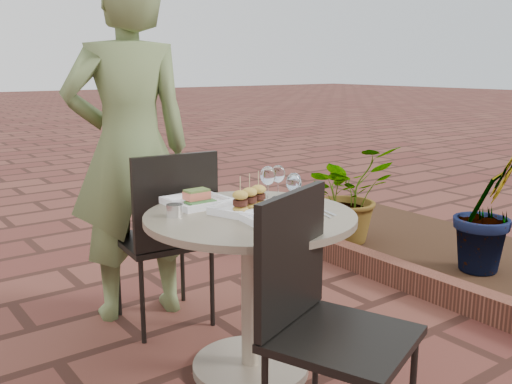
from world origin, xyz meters
TOP-DOWN VIEW (x-y plane):
  - ground at (0.00, 0.00)m, footprint 60.00×60.00m
  - cafe_table at (0.26, -0.17)m, footprint 0.90×0.90m
  - chair_far at (0.19, 0.43)m, footprint 0.48×0.48m
  - chair_near at (0.13, -0.74)m, footprint 0.57×0.57m
  - diner at (0.12, 0.72)m, footprint 0.74×0.57m
  - plate_salmon at (0.17, 0.11)m, footprint 0.26×0.26m
  - plate_sliders at (0.27, -0.15)m, footprint 0.33×0.33m
  - plate_tuna at (0.27, -0.32)m, footprint 0.27×0.27m
  - wine_glass_right at (0.46, -0.21)m, footprint 0.07×0.07m
  - wine_glass_mid at (0.45, -0.04)m, footprint 0.07×0.07m
  - wine_glass_far at (0.54, -0.01)m, footprint 0.07×0.07m
  - steel_ramekin at (-0.02, -0.02)m, footprint 0.08×0.08m
  - cutlery_set at (0.51, -0.32)m, footprint 0.15×0.24m
  - planter_curb at (1.60, 0.30)m, footprint 0.12×3.00m
  - mulch_bed at (2.30, 0.30)m, footprint 1.30×3.00m
  - potted_plant_a at (1.88, 0.83)m, footprint 0.73×0.66m
  - potted_plant_b at (2.13, -0.14)m, footprint 0.50×0.43m

SIDE VIEW (x-z plane):
  - ground at x=0.00m, z-range 0.00..0.00m
  - mulch_bed at x=2.30m, z-range 0.00..0.06m
  - planter_curb at x=1.60m, z-range 0.00..0.15m
  - potted_plant_a at x=1.88m, z-range 0.06..0.79m
  - potted_plant_b at x=2.13m, z-range 0.06..0.86m
  - cafe_table at x=0.26m, z-range 0.12..0.85m
  - chair_far at x=0.19m, z-range 0.08..1.01m
  - chair_near at x=0.13m, z-range 0.08..1.01m
  - cutlery_set at x=0.51m, z-range 0.73..0.73m
  - plate_tuna at x=0.27m, z-range 0.73..0.76m
  - plate_salmon at x=0.17m, z-range 0.72..0.78m
  - steel_ramekin at x=-0.02m, z-range 0.73..0.78m
  - plate_sliders at x=0.27m, z-range 0.68..0.85m
  - wine_glass_far at x=0.54m, z-range 0.76..0.92m
  - wine_glass_right at x=0.46m, z-range 0.76..0.92m
  - wine_glass_mid at x=0.45m, z-range 0.76..0.93m
  - diner at x=0.12m, z-range 0.00..1.83m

